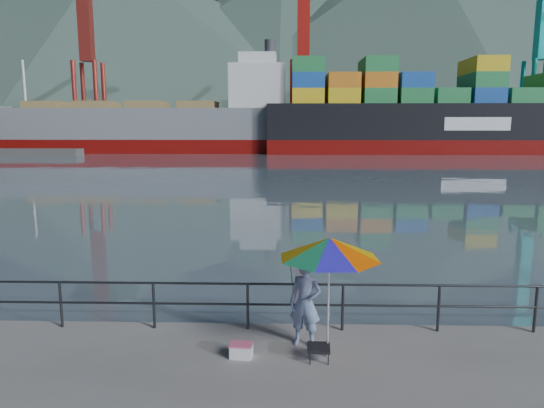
{
  "coord_description": "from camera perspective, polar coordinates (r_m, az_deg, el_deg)",
  "views": [
    {
      "loc": [
        1.78,
        -8.03,
        4.28
      ],
      "look_at": [
        1.4,
        6.0,
        2.0
      ],
      "focal_mm": 32.0,
      "sensor_mm": 36.0,
      "label": 1
    }
  ],
  "objects": [
    {
      "name": "bulk_carrier",
      "position": [
        84.17,
        -11.97,
        8.93
      ],
      "size": [
        52.89,
        9.15,
        14.5
      ],
      "color": "#6A0906",
      "rests_on": "ground"
    },
    {
      "name": "port_cranes",
      "position": [
        97.27,
        19.79,
        15.64
      ],
      "size": [
        116.0,
        28.0,
        38.4
      ],
      "color": "#AC2D24",
      "rests_on": "ground"
    },
    {
      "name": "folding_stool",
      "position": [
        9.36,
        5.5,
        -17.04
      ],
      "size": [
        0.45,
        0.45,
        0.28
      ],
      "color": "black",
      "rests_on": "ground"
    },
    {
      "name": "cooler_bag",
      "position": [
        9.47,
        -3.63,
        -16.89
      ],
      "size": [
        0.43,
        0.3,
        0.24
      ],
      "primitive_type": "cube",
      "rotation": [
        0.0,
        0.0,
        -0.08
      ],
      "color": "silver",
      "rests_on": "ground"
    },
    {
      "name": "fishing_rod",
      "position": [
        10.99,
        2.36,
        -13.7
      ],
      "size": [
        0.12,
        1.9,
        1.34
      ],
      "primitive_type": "cylinder",
      "rotation": [
        0.96,
        0.0,
        -0.05
      ],
      "color": "black",
      "rests_on": "ground"
    },
    {
      "name": "guardrail",
      "position": [
        10.58,
        -8.39,
        -11.69
      ],
      "size": [
        22.0,
        0.06,
        1.03
      ],
      "color": "#2D3033",
      "rests_on": "ground"
    },
    {
      "name": "beach_umbrella",
      "position": [
        8.83,
        6.77,
        -5.16
      ],
      "size": [
        2.41,
        2.41,
        2.29
      ],
      "color": "white",
      "rests_on": "ground"
    },
    {
      "name": "container_ship",
      "position": [
        86.69,
        22.81,
        9.54
      ],
      "size": [
        64.33,
        10.72,
        18.1
      ],
      "color": "#6A0906",
      "rests_on": "ground"
    },
    {
      "name": "far_dock",
      "position": [
        101.45,
        6.25,
        6.77
      ],
      "size": [
        200.0,
        40.0,
        0.4
      ],
      "primitive_type": "cube",
      "color": "#514F4C",
      "rests_on": "ground"
    },
    {
      "name": "mountains",
      "position": [
        221.15,
        11.71,
        17.19
      ],
      "size": [
        600.0,
        332.8,
        80.0
      ],
      "color": "#385147",
      "rests_on": "ground"
    },
    {
      "name": "container_stacks",
      "position": [
        106.69,
        17.95,
        8.05
      ],
      "size": [
        58.0,
        8.4,
        7.8
      ],
      "color": "red",
      "rests_on": "ground"
    },
    {
      "name": "harbor_water",
      "position": [
        138.11,
        0.83,
        7.47
      ],
      "size": [
        500.0,
        280.0,
        0.0
      ],
      "primitive_type": "cube",
      "color": "slate",
      "rests_on": "ground"
    },
    {
      "name": "fisherman",
      "position": [
        9.64,
        3.93,
        -11.57
      ],
      "size": [
        0.73,
        0.59,
        1.73
      ],
      "primitive_type": "imported",
      "rotation": [
        0.0,
        0.0,
        -0.33
      ],
      "color": "#214B95",
      "rests_on": "ground"
    }
  ]
}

